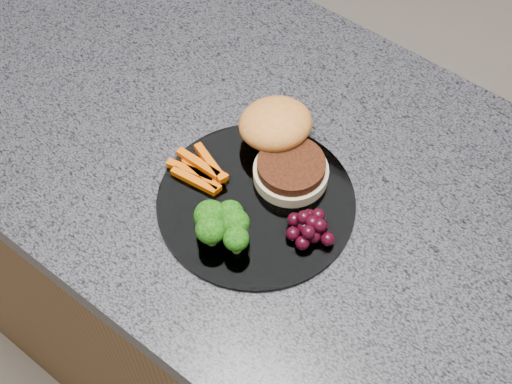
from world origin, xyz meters
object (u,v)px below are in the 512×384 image
(burger, at_px, (281,142))
(grape_bunch, at_px, (310,227))
(island_cabinet, at_px, (258,303))
(plate, at_px, (256,202))

(burger, bearing_deg, grape_bunch, -14.77)
(island_cabinet, distance_m, grape_bunch, 0.51)
(island_cabinet, xyz_separation_m, burger, (0.02, 0.02, 0.50))
(island_cabinet, bearing_deg, plate, -54.52)
(island_cabinet, relative_size, burger, 6.48)
(island_cabinet, height_order, grape_bunch, grape_bunch)
(plate, xyz_separation_m, burger, (-0.02, 0.08, 0.03))
(plate, relative_size, grape_bunch, 3.83)
(plate, height_order, burger, burger)
(island_cabinet, height_order, burger, burger)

